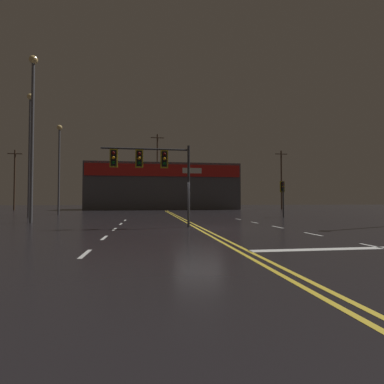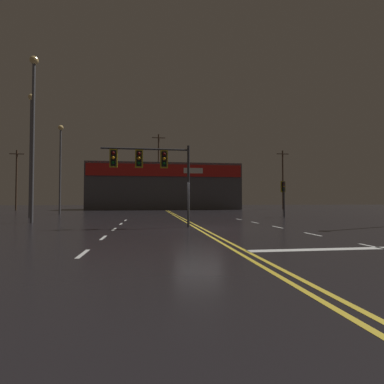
{
  "view_description": "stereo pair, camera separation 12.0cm",
  "coord_description": "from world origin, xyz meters",
  "views": [
    {
      "loc": [
        -2.71,
        -15.68,
        1.43
      ],
      "look_at": [
        0.0,
        2.63,
        2.0
      ],
      "focal_mm": 28.0,
      "sensor_mm": 36.0,
      "label": 1
    },
    {
      "loc": [
        -2.59,
        -15.7,
        1.43
      ],
      "look_at": [
        0.0,
        2.63,
        2.0
      ],
      "focal_mm": 28.0,
      "sensor_mm": 36.0,
      "label": 2
    }
  ],
  "objects": [
    {
      "name": "ground_plane",
      "position": [
        0.0,
        0.0,
        0.0
      ],
      "size": [
        200.0,
        200.0,
        0.0
      ],
      "primitive_type": "plane",
      "color": "black"
    },
    {
      "name": "road_markings",
      "position": [
        0.76,
        -1.29,
        0.0
      ],
      "size": [
        13.03,
        60.0,
        0.01
      ],
      "color": "gold",
      "rests_on": "ground"
    },
    {
      "name": "traffic_signal_median",
      "position": [
        -2.61,
        0.8,
        3.52
      ],
      "size": [
        4.83,
        0.36,
        4.54
      ],
      "color": "#38383D",
      "rests_on": "ground"
    },
    {
      "name": "traffic_signal_corner_northeast",
      "position": [
        9.17,
        9.45,
        2.36
      ],
      "size": [
        0.42,
        0.36,
        3.22
      ],
      "color": "#38383D",
      "rests_on": "ground"
    },
    {
      "name": "streetlight_near_right",
      "position": [
        -12.3,
        18.54,
        6.21
      ],
      "size": [
        0.56,
        0.56,
        9.77
      ],
      "color": "#59595E",
      "rests_on": "ground"
    },
    {
      "name": "streetlight_far_left",
      "position": [
        -10.34,
        5.43,
        6.98
      ],
      "size": [
        0.56,
        0.56,
        11.2
      ],
      "color": "#59595E",
      "rests_on": "ground"
    },
    {
      "name": "streetlight_far_right",
      "position": [
        -12.97,
        12.16,
        6.82
      ],
      "size": [
        0.56,
        0.56,
        10.9
      ],
      "color": "#59595E",
      "rests_on": "ground"
    },
    {
      "name": "building_backdrop",
      "position": [
        0.0,
        38.38,
        3.96
      ],
      "size": [
        25.86,
        10.23,
        7.89
      ],
      "color": "#4C4C51",
      "rests_on": "ground"
    },
    {
      "name": "utility_pole_row",
      "position": [
        -0.6,
        34.27,
        5.69
      ],
      "size": [
        46.13,
        0.26,
        12.63
      ],
      "color": "#4C3828",
      "rests_on": "ground"
    }
  ]
}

